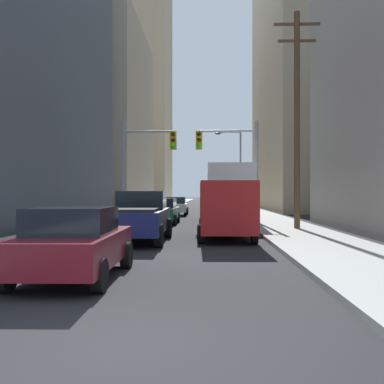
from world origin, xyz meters
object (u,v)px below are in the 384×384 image
(pickup_truck_navy, at_px, (139,217))
(cargo_van_red, at_px, (226,207))
(city_bus, at_px, (230,192))
(sedan_white, at_px, (176,206))
(sedan_green, at_px, (162,211))
(traffic_signal_near_right, at_px, (230,155))
(traffic_signal_near_left, at_px, (146,155))
(traffic_signal_far_right, at_px, (219,179))
(sedan_maroon, at_px, (74,243))

(pickup_truck_navy, xyz_separation_m, cargo_van_red, (3.30, 1.02, 0.35))
(city_bus, distance_m, sedan_white, 9.18)
(sedan_green, bearing_deg, traffic_signal_near_right, -9.83)
(sedan_white, bearing_deg, city_bus, -63.43)
(city_bus, relative_size, pickup_truck_navy, 2.13)
(cargo_van_red, height_order, sedan_white, cargo_van_red)
(city_bus, bearing_deg, traffic_signal_near_left, -150.60)
(sedan_white, distance_m, traffic_signal_far_right, 33.86)
(city_bus, relative_size, traffic_signal_far_right, 1.93)
(sedan_maroon, xyz_separation_m, sedan_white, (0.15, 27.33, 0.00))
(sedan_maroon, height_order, traffic_signal_near_left, traffic_signal_near_left)
(traffic_signal_near_left, xyz_separation_m, traffic_signal_near_right, (4.86, 0.00, 0.02))
(pickup_truck_navy, xyz_separation_m, sedan_maroon, (-0.22, -7.35, -0.16))
(sedan_green, bearing_deg, traffic_signal_far_right, 84.29)
(sedan_white, relative_size, traffic_signal_near_right, 0.71)
(sedan_white, bearing_deg, traffic_signal_near_right, -70.17)
(pickup_truck_navy, xyz_separation_m, traffic_signal_near_right, (3.87, 9.03, 3.10))
(city_bus, xyz_separation_m, traffic_signal_far_right, (0.22, 41.57, 2.07))
(cargo_van_red, relative_size, sedan_maroon, 1.24)
(pickup_truck_navy, bearing_deg, sedan_white, 90.21)
(pickup_truck_navy, bearing_deg, traffic_signal_near_left, 96.21)
(cargo_van_red, relative_size, sedan_green, 1.24)
(sedan_white, bearing_deg, traffic_signal_near_left, -94.74)
(traffic_signal_near_left, bearing_deg, cargo_van_red, -61.86)
(sedan_white, bearing_deg, sedan_green, -90.43)
(pickup_truck_navy, bearing_deg, sedan_green, 90.89)
(sedan_green, relative_size, sedan_white, 1.00)
(city_bus, xyz_separation_m, traffic_signal_near_right, (-0.12, -2.81, 2.10))
(sedan_green, bearing_deg, traffic_signal_near_left, -140.03)
(cargo_van_red, bearing_deg, sedan_green, 111.62)
(pickup_truck_navy, xyz_separation_m, sedan_green, (-0.15, 9.72, -0.16))
(city_bus, relative_size, sedan_maroon, 2.73)
(pickup_truck_navy, relative_size, cargo_van_red, 1.03)
(city_bus, distance_m, traffic_signal_far_right, 41.63)
(traffic_signal_near_right, xyz_separation_m, traffic_signal_far_right, (0.34, 44.38, -0.04))
(cargo_van_red, distance_m, sedan_white, 19.26)
(sedan_green, xyz_separation_m, traffic_signal_near_right, (4.02, -0.70, 3.26))
(pickup_truck_navy, height_order, cargo_van_red, cargo_van_red)
(sedan_white, height_order, traffic_signal_near_right, traffic_signal_near_right)
(pickup_truck_navy, bearing_deg, traffic_signal_far_right, 85.48)
(pickup_truck_navy, xyz_separation_m, traffic_signal_far_right, (4.22, 53.41, 3.06))
(cargo_van_red, xyz_separation_m, traffic_signal_near_left, (-4.28, 8.01, 2.72))
(pickup_truck_navy, relative_size, sedan_green, 1.28)
(traffic_signal_far_right, bearing_deg, city_bus, -90.30)
(city_bus, height_order, traffic_signal_near_left, traffic_signal_near_left)
(traffic_signal_near_right, bearing_deg, sedan_green, 170.17)
(city_bus, distance_m, pickup_truck_navy, 12.53)
(cargo_van_red, height_order, traffic_signal_near_left, traffic_signal_near_left)
(traffic_signal_far_right, bearing_deg, traffic_signal_near_left, -96.68)
(city_bus, xyz_separation_m, sedan_green, (-4.15, -2.11, -1.16))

